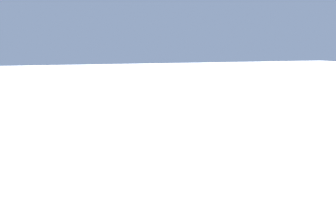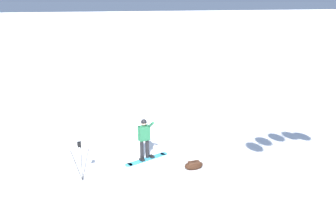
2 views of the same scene
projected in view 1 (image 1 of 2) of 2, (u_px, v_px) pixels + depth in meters
The scene contains 0 objects.
Camera 1 is at (-7.62, -2.95, 8.71)m, focal length 34.05 mm.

